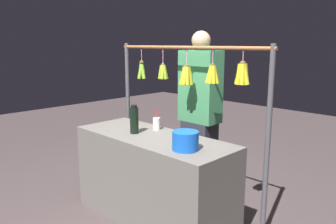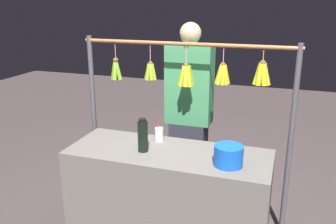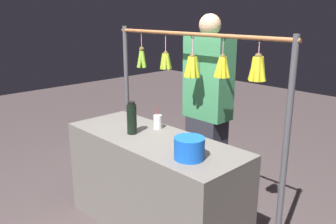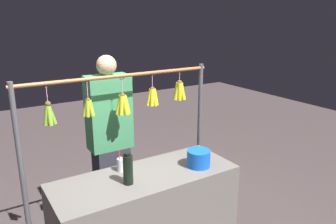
{
  "view_description": "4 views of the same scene",
  "coord_description": "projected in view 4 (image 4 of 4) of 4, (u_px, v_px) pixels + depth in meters",
  "views": [
    {
      "loc": [
        -2.17,
        1.99,
        1.63
      ],
      "look_at": [
        -0.19,
        0.0,
        1.06
      ],
      "focal_mm": 36.37,
      "sensor_mm": 36.0,
      "label": 1
    },
    {
      "loc": [
        -0.83,
        2.46,
        1.94
      ],
      "look_at": [
        0.0,
        0.0,
        1.13
      ],
      "focal_mm": 38.97,
      "sensor_mm": 36.0,
      "label": 2
    },
    {
      "loc": [
        -1.97,
        1.72,
        1.76
      ],
      "look_at": [
        -0.17,
        0.0,
        1.06
      ],
      "focal_mm": 37.9,
      "sensor_mm": 36.0,
      "label": 3
    },
    {
      "loc": [
        1.19,
        2.24,
        2.1
      ],
      "look_at": [
        -0.22,
        0.0,
        1.33
      ],
      "focal_mm": 35.58,
      "sensor_mm": 36.0,
      "label": 4
    }
  ],
  "objects": [
    {
      "name": "drink_cup",
      "position": [
        121.0,
        165.0,
        2.84
      ],
      "size": [
        0.07,
        0.07,
        0.19
      ],
      "color": "silver",
      "rests_on": "market_counter"
    },
    {
      "name": "display_rack",
      "position": [
        126.0,
        121.0,
        3.06
      ],
      "size": [
        1.84,
        0.15,
        1.63
      ],
      "color": "#4C4C51",
      "rests_on": "ground"
    },
    {
      "name": "blue_bucket",
      "position": [
        199.0,
        158.0,
        2.93
      ],
      "size": [
        0.21,
        0.21,
        0.15
      ],
      "primitive_type": "cylinder",
      "color": "blue",
      "rests_on": "market_counter"
    },
    {
      "name": "market_counter",
      "position": [
        147.0,
        217.0,
        2.9
      ],
      "size": [
        1.57,
        0.6,
        0.81
      ],
      "primitive_type": "cube",
      "color": "#66605B",
      "rests_on": "ground"
    },
    {
      "name": "water_bottle",
      "position": [
        128.0,
        169.0,
        2.61
      ],
      "size": [
        0.08,
        0.08,
        0.26
      ],
      "color": "black",
      "rests_on": "market_counter"
    },
    {
      "name": "vendor_person",
      "position": [
        110.0,
        144.0,
        3.32
      ],
      "size": [
        0.42,
        0.23,
        1.75
      ],
      "color": "#2D2D38",
      "rests_on": "ground"
    }
  ]
}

